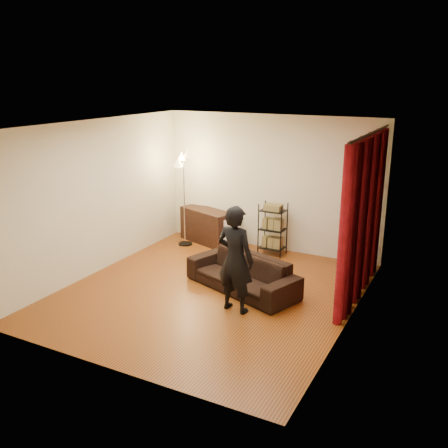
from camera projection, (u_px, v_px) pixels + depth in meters
The scene contains 14 objects.
floor at pixel (210, 292), 8.16m from camera, with size 5.00×5.00×0.00m, color brown.
ceiling at pixel (209, 125), 7.39m from camera, with size 5.00×5.00×0.00m, color white.
wall_back at pixel (271, 183), 9.90m from camera, with size 5.00×5.00×0.00m, color beige.
wall_front at pixel (102, 264), 5.65m from camera, with size 5.00×5.00×0.00m, color beige.
wall_left at pixel (98, 197), 8.77m from camera, with size 5.00×5.00×0.00m, color beige.
wall_right at pixel (354, 233), 6.78m from camera, with size 5.00×5.00×0.00m, color beige.
curtain_rod at pixel (371, 133), 7.43m from camera, with size 0.04×0.04×2.65m, color black.
curtain at pixel (363, 217), 7.81m from camera, with size 0.22×2.65×2.55m, color maroon, non-canonical shape.
sofa at pixel (242, 273), 8.19m from camera, with size 1.97×0.77×0.58m, color black.
person at pixel (235, 259), 7.31m from camera, with size 0.60×0.39×1.63m, color black.
media_cabinet at pixel (207, 226), 10.53m from camera, with size 1.21×0.45×0.71m, color black.
storage_boxes at pixel (233, 234), 10.16m from camera, with size 0.38×0.30×0.62m, color beige, non-canonical shape.
wire_shelf at pixel (273, 229), 9.75m from camera, with size 0.47×0.33×1.04m, color black, non-canonical shape.
floor_lamp at pixel (184, 199), 10.20m from camera, with size 0.35×0.35×1.94m, color silver, non-canonical shape.
Camera 1 is at (3.66, -6.55, 3.40)m, focal length 40.00 mm.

